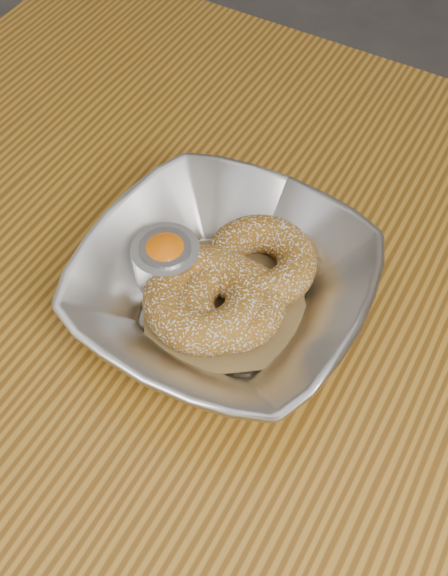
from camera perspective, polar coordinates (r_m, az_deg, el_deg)
The scene contains 8 objects.
ground_plane at distance 1.30m, azimuth 5.44°, elevation -22.18°, with size 4.00×4.00×0.00m, color #565659.
table at distance 0.69m, azimuth 9.67°, elevation -9.05°, with size 1.20×0.80×0.75m.
serving_bowl at distance 0.59m, azimuth 0.00°, elevation 0.03°, with size 0.25×0.25×0.06m, color silver.
parchment at distance 0.60m, azimuth 0.00°, elevation -1.17°, with size 0.14×0.14×0.00m, color olive.
donut_back at distance 0.61m, azimuth 3.10°, elevation 2.25°, with size 0.10×0.10×0.04m, color #915B17.
donut_front at distance 0.58m, azimuth -1.51°, elevation -0.92°, with size 0.11×0.11×0.04m, color #915B17.
donut_extra at distance 0.58m, azimuth 0.57°, elevation -1.31°, with size 0.10×0.10×0.03m, color #915B17.
ramekin at distance 0.60m, azimuth -4.90°, elevation 2.33°, with size 0.06×0.06×0.05m.
Camera 1 is at (0.05, -0.32, 1.26)m, focal length 42.00 mm.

